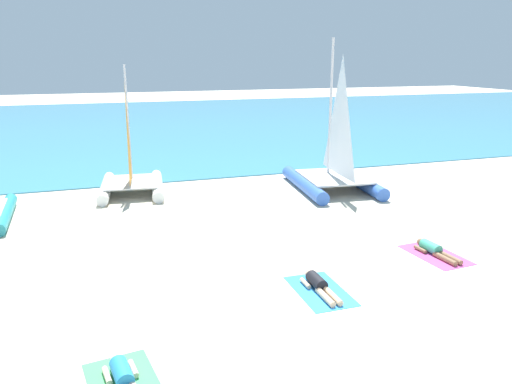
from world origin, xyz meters
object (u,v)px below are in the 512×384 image
at_px(sailboat_white, 131,175).
at_px(sunbather_center_left, 319,285).
at_px(sunbather_leftmost, 124,378).
at_px(towel_center_right, 435,255).
at_px(sunbather_center_right, 434,250).
at_px(towel_center_left, 320,291).
at_px(sailboat_blue, 333,168).

xyz_separation_m(sailboat_white, sunbather_center_left, (3.40, -10.15, -0.61)).
relative_size(sunbather_leftmost, towel_center_right, 0.82).
distance_m(sailboat_white, sunbather_center_right, 11.75).
distance_m(sunbather_leftmost, towel_center_right, 9.04).
distance_m(sunbather_leftmost, towel_center_left, 5.02).
height_order(sailboat_blue, sunbather_center_left, sailboat_blue).
relative_size(towel_center_right, sunbather_center_right, 1.21).
relative_size(sailboat_blue, towel_center_right, 3.14).
distance_m(towel_center_right, sunbather_center_right, 0.14).
bearing_deg(towel_center_left, sunbather_leftmost, -155.14).
bearing_deg(sunbather_center_right, towel_center_left, -169.22).
bearing_deg(sailboat_white, sunbather_leftmost, -89.15).
bearing_deg(sunbather_leftmost, sunbather_center_left, 17.07).
distance_m(sailboat_blue, towel_center_left, 9.33).
relative_size(sailboat_white, towel_center_right, 2.61).
relative_size(sailboat_blue, sailboat_white, 1.20).
height_order(sunbather_center_left, sunbather_center_right, same).
xyz_separation_m(sunbather_leftmost, towel_center_right, (8.49, 3.10, -0.13)).
height_order(sailboat_white, sunbather_center_right, sailboat_white).
xyz_separation_m(towel_center_right, sunbather_center_right, (-0.01, 0.07, 0.13)).
relative_size(sailboat_blue, sunbather_leftmost, 3.80).
relative_size(sailboat_white, sunbather_leftmost, 3.17).
xyz_separation_m(towel_center_left, sunbather_center_right, (3.93, 1.06, 0.13)).
height_order(sailboat_blue, sunbather_center_right, sailboat_blue).
distance_m(sunbather_leftmost, sunbather_center_left, 5.05).
bearing_deg(sailboat_blue, sailboat_white, 170.96).
bearing_deg(sunbather_center_left, towel_center_right, 13.17).
xyz_separation_m(sunbather_leftmost, towel_center_left, (4.56, 2.11, -0.13)).
bearing_deg(towel_center_right, sailboat_blue, 86.13).
distance_m(towel_center_left, sunbather_center_right, 4.07).
bearing_deg(sunbather_center_right, sunbather_center_left, -170.13).
xyz_separation_m(sailboat_blue, towel_center_left, (-4.42, -8.17, -0.88)).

